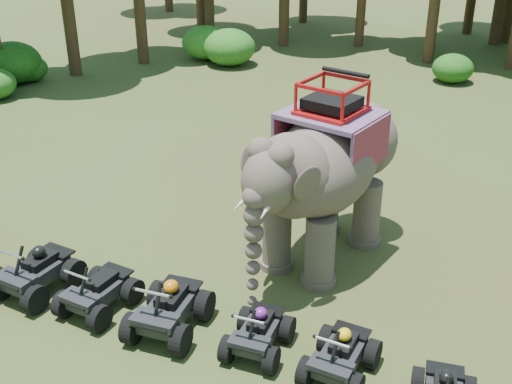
% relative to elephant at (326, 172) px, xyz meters
% --- Properties ---
extents(ground, '(110.00, 110.00, 0.00)m').
position_rel_elephant_xyz_m(ground, '(-1.37, -2.18, -2.28)').
color(ground, '#47381E').
rests_on(ground, ground).
extents(elephant, '(3.43, 5.80, 4.56)m').
position_rel_elephant_xyz_m(elephant, '(0.00, 0.00, 0.00)').
color(elephant, brown).
rests_on(elephant, ground).
extents(atv_0, '(1.46, 1.92, 1.36)m').
position_rel_elephant_xyz_m(atv_0, '(-5.34, -4.25, -1.60)').
color(atv_0, black).
rests_on(atv_0, ground).
extents(atv_1, '(1.34, 1.76, 1.24)m').
position_rel_elephant_xyz_m(atv_1, '(-3.65, -4.22, -1.66)').
color(atv_1, black).
rests_on(atv_1, ground).
extents(atv_2, '(1.53, 1.98, 1.37)m').
position_rel_elephant_xyz_m(atv_2, '(-1.88, -4.18, -1.59)').
color(atv_2, black).
rests_on(atv_2, ground).
extents(atv_3, '(1.24, 1.62, 1.14)m').
position_rel_elephant_xyz_m(atv_3, '(0.07, -3.98, -1.71)').
color(atv_3, black).
rests_on(atv_3, ground).
extents(atv_4, '(1.24, 1.66, 1.20)m').
position_rel_elephant_xyz_m(atv_4, '(1.78, -3.97, -1.68)').
color(atv_4, black).
rests_on(atv_4, ground).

